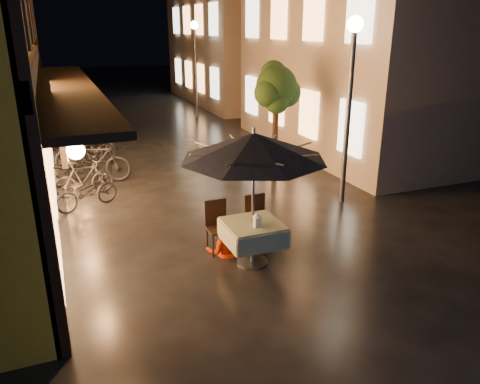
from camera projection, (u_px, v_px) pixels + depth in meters
name	position (u px, v px, depth m)	size (l,w,h in m)	color
ground	(263.00, 259.00, 8.51)	(90.00, 90.00, 0.00)	black
east_building_near	(387.00, 45.00, 15.68)	(7.30, 9.30, 6.80)	#A08D7E
east_building_far	(252.00, 33.00, 25.65)	(7.30, 10.30, 7.30)	#A08D7E
street_tree	(277.00, 89.00, 12.49)	(1.43, 1.20, 3.15)	black
streetlamp_near	(351.00, 78.00, 10.34)	(0.36, 0.36, 4.23)	#59595E
streetlamp_far	(195.00, 52.00, 20.83)	(0.36, 0.36, 4.23)	#59595E
cafe_table	(253.00, 233.00, 8.20)	(0.99, 0.99, 0.78)	#59595E
patio_umbrella	(254.00, 146.00, 7.68)	(2.50, 2.50, 2.46)	#59595E
cafe_chair_left	(217.00, 223.00, 8.72)	(0.42, 0.42, 0.97)	black
cafe_chair_right	(257.00, 217.00, 9.00)	(0.42, 0.42, 0.97)	black
table_lantern	(257.00, 219.00, 7.93)	(0.16, 0.16, 0.25)	white
person_orange	(224.00, 218.00, 8.53)	(0.69, 0.54, 1.43)	red
person_yellow	(259.00, 213.00, 8.72)	(0.92, 0.53, 1.43)	yellow
bicycle_0	(87.00, 192.00, 10.80)	(0.53, 1.52, 0.80)	black
bicycle_1	(84.00, 179.00, 11.60)	(0.41, 1.47, 0.88)	#232329
bicycle_2	(79.00, 168.00, 12.46)	(0.60, 1.72, 0.90)	#222228
bicycle_3	(97.00, 162.00, 12.63)	(0.52, 1.84, 1.11)	black
bicycle_4	(86.00, 151.00, 13.93)	(0.65, 1.88, 0.99)	black
bicycle_5	(75.00, 148.00, 14.23)	(0.48, 1.71, 1.03)	black
bicycle_6	(74.00, 134.00, 16.15)	(0.65, 1.85, 0.97)	black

